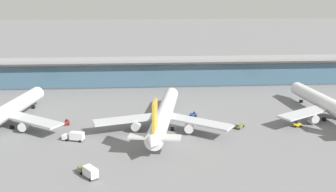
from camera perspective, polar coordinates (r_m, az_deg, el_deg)
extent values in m
plane|color=slate|center=(136.65, 0.43, -4.86)|extent=(1200.00, 1200.00, 0.00)
cylinder|color=white|center=(148.76, -23.69, -2.29)|extent=(14.22, 54.58, 5.73)
cone|color=white|center=(174.06, -19.16, 0.63)|extent=(6.36, 5.98, 5.62)
cube|color=black|center=(170.93, -19.62, 0.67)|extent=(4.62, 3.02, 0.69)
cube|color=#B7BABF|center=(139.30, -20.13, -3.51)|extent=(23.86, 19.37, 0.69)
cylinder|color=silver|center=(140.70, -21.25, -4.28)|extent=(3.78, 4.60, 3.16)
cylinder|color=black|center=(146.24, -22.94, -4.46)|extent=(1.39, 1.55, 1.38)
cylinder|color=black|center=(168.55, -20.06, -1.61)|extent=(1.39, 1.55, 1.38)
cylinder|color=white|center=(134.79, -0.56, -2.70)|extent=(15.14, 54.52, 5.73)
cone|color=white|center=(162.89, 0.63, 0.52)|extent=(6.43, 6.06, 5.62)
cone|color=white|center=(107.47, -2.37, -7.24)|extent=(6.18, 7.11, 5.16)
cube|color=black|center=(159.48, 0.52, 0.57)|extent=(4.65, 3.09, 0.69)
cube|color=#B7BABF|center=(132.40, -6.14, -3.59)|extent=(25.50, 12.87, 0.69)
cube|color=#B7BABF|center=(129.60, 4.63, -3.98)|extent=(23.70, 19.66, 0.69)
cylinder|color=silver|center=(131.95, -4.91, -4.54)|extent=(3.84, 4.64, 3.16)
cylinder|color=silver|center=(129.82, 3.29, -4.85)|extent=(3.84, 4.64, 3.16)
cube|color=gold|center=(109.70, -2.03, -3.00)|extent=(1.89, 6.93, 8.90)
cube|color=#B7BABF|center=(111.00, -2.07, -6.32)|extent=(16.33, 7.05, 0.49)
cylinder|color=black|center=(133.98, -2.05, -4.98)|extent=(1.41, 1.57, 1.38)
cylinder|color=black|center=(133.27, 0.65, -5.08)|extent=(1.41, 1.57, 1.38)
cylinder|color=black|center=(156.83, 0.36, -1.88)|extent=(1.41, 1.57, 1.38)
cylinder|color=white|center=(158.00, 23.56, -1.28)|extent=(9.24, 54.62, 5.73)
cone|color=white|center=(182.83, 18.89, 1.34)|extent=(5.94, 5.51, 5.62)
cube|color=black|center=(179.77, 19.38, 1.39)|extent=(4.44, 2.65, 0.69)
cube|color=#B7BABF|center=(148.11, 20.39, -2.42)|extent=(24.59, 17.74, 0.69)
cylinder|color=silver|center=(149.61, 21.43, -3.15)|extent=(3.43, 4.35, 3.16)
cylinder|color=black|center=(155.33, 22.93, -3.32)|extent=(1.27, 1.46, 1.38)
cylinder|color=black|center=(177.38, 19.85, -0.76)|extent=(1.27, 1.46, 1.38)
cube|color=yellow|center=(144.91, 19.30, -4.18)|extent=(2.83, 1.56, 0.90)
cube|color=black|center=(144.53, 19.22, -3.89)|extent=(0.72, 0.72, 0.70)
cylinder|color=black|center=(146.07, 19.52, -4.23)|extent=(0.91, 0.30, 0.90)
cylinder|color=black|center=(144.85, 19.75, -4.42)|extent=(0.91, 0.30, 0.90)
cylinder|color=black|center=(145.26, 18.82, -4.28)|extent=(0.91, 0.30, 0.90)
cylinder|color=black|center=(144.05, 19.04, -4.46)|extent=(0.91, 0.30, 0.90)
cube|color=olive|center=(138.38, 10.95, -4.56)|extent=(4.55, 4.77, 0.60)
cube|color=black|center=(135.97, 10.50, -4.41)|extent=(3.31, 3.54, 1.72)
cylinder|color=black|center=(136.72, 10.93, -4.94)|extent=(0.81, 0.86, 0.90)
cylinder|color=black|center=(137.42, 10.31, -4.80)|extent=(0.81, 0.86, 0.90)
cylinder|color=black|center=(139.56, 11.56, -4.55)|extent=(0.81, 0.86, 0.90)
cylinder|color=black|center=(140.24, 10.96, -4.41)|extent=(0.81, 0.86, 0.90)
cube|color=#B21E1E|center=(144.42, -15.34, -3.91)|extent=(1.82, 2.96, 0.90)
cube|color=black|center=(143.88, -15.37, -3.65)|extent=(0.78, 0.78, 0.70)
cylinder|color=black|center=(145.56, -15.58, -3.97)|extent=(0.38, 0.93, 0.90)
cylinder|color=black|center=(145.43, -15.02, -3.94)|extent=(0.38, 0.93, 0.90)
cylinder|color=black|center=(143.71, -15.64, -4.22)|extent=(0.38, 0.93, 0.90)
cylinder|color=black|center=(143.58, -15.07, -4.20)|extent=(0.38, 0.93, 0.90)
cube|color=silver|center=(129.45, -15.50, -6.07)|extent=(2.34, 2.69, 1.50)
cube|color=black|center=(129.69, -15.83, -5.91)|extent=(0.66, 2.03, 0.70)
cube|color=silver|center=(127.48, -13.86, -5.97)|extent=(5.04, 3.42, 2.50)
cylinder|color=black|center=(128.50, -15.36, -6.58)|extent=(0.94, 0.51, 0.90)
cylinder|color=black|center=(130.25, -14.95, -6.25)|extent=(0.94, 0.51, 0.90)
cylinder|color=black|center=(126.50, -13.40, -6.80)|extent=(0.94, 0.51, 0.90)
cylinder|color=black|center=(128.28, -13.01, -6.45)|extent=(0.94, 0.51, 0.90)
cube|color=olive|center=(105.93, -13.00, -10.87)|extent=(2.92, 2.83, 1.50)
cube|color=black|center=(106.44, -13.22, -10.57)|extent=(1.71, 1.36, 0.70)
cube|color=silver|center=(102.40, -11.88, -11.35)|extent=(4.64, 5.04, 2.50)
cylinder|color=black|center=(105.19, -13.27, -11.54)|extent=(0.77, 0.88, 0.90)
cylinder|color=black|center=(106.07, -12.25, -11.23)|extent=(0.77, 0.88, 0.90)
cylinder|color=black|center=(101.41, -11.92, -12.53)|extent=(0.77, 0.88, 0.90)
cylinder|color=black|center=(102.33, -10.88, -12.20)|extent=(0.77, 0.88, 0.90)
cube|color=#234C9E|center=(148.19, 3.93, -2.88)|extent=(3.14, 2.37, 0.90)
cube|color=black|center=(147.88, 4.05, -2.60)|extent=(0.90, 0.90, 0.70)
cylinder|color=black|center=(147.87, 3.50, -3.10)|extent=(0.94, 0.57, 0.90)
cylinder|color=black|center=(149.19, 3.62, -2.93)|extent=(0.94, 0.57, 0.90)
cylinder|color=black|center=(147.48, 4.24, -3.16)|extent=(0.94, 0.57, 0.90)
cylinder|color=black|center=(148.81, 4.35, -2.99)|extent=(0.94, 0.57, 0.90)
cube|color=#B2ADA3|center=(196.20, -1.00, 3.57)|extent=(243.37, 8.00, 14.00)
cube|color=#3D5B70|center=(192.15, -0.93, 3.11)|extent=(238.50, 0.50, 11.20)
cube|color=gray|center=(192.81, -0.98, 5.66)|extent=(248.24, 12.80, 1.20)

